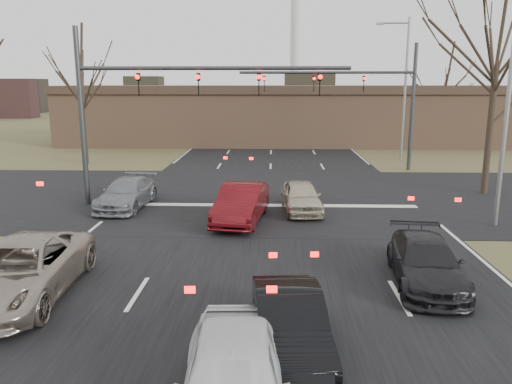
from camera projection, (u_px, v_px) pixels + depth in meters
ground at (266, 357)px, 10.39m from camera, size 360.00×360.00×0.00m
road_main at (272, 124)px, 68.95m from camera, size 14.00×300.00×0.02m
road_cross at (270, 196)px, 25.03m from camera, size 200.00×14.00×0.02m
building at (293, 114)px, 46.84m from camera, size 42.40×10.40×5.30m
mast_arm_near at (153, 94)px, 22.16m from camera, size 12.12×0.24×8.00m
mast_arm_far at (369, 92)px, 31.56m from camera, size 11.12×0.24×8.00m
streetlight_right_near at (505, 82)px, 18.67m from camera, size 2.34×0.25×10.00m
streetlight_right_far at (403, 82)px, 35.24m from camera, size 2.34×0.25×10.00m
tree_right_near at (502, 11)px, 23.74m from camera, size 6.90×6.90×11.50m
tree_left_far at (79, 56)px, 33.63m from camera, size 5.70×5.70×9.50m
tree_right_far at (447, 66)px, 42.57m from camera, size 5.40×5.40×9.00m
car_silver_suv at (20, 270)px, 13.09m from camera, size 2.77×5.61×1.53m
car_white_sedan at (233, 380)px, 8.27m from camera, size 2.01×4.57×1.53m
car_black_hatch at (290, 324)px, 10.41m from camera, size 1.75×4.14×1.33m
car_charcoal_sedan at (426, 262)px, 14.01m from camera, size 2.26×4.60×1.29m
car_grey_ahead at (127, 193)px, 22.66m from camera, size 2.16×4.65×1.32m
car_red_ahead at (241, 203)px, 20.34m from camera, size 2.25×4.85×1.54m
car_silver_ahead at (301, 197)px, 21.95m from camera, size 1.88×4.06×1.35m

